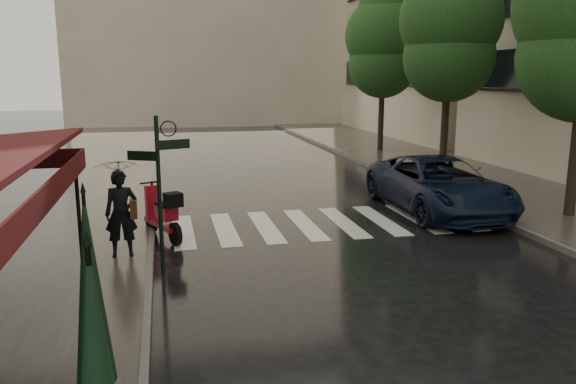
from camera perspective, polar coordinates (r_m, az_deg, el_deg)
name	(u,v)px	position (r m, az deg, el deg)	size (l,w,h in m)	color
ground	(245,334)	(8.75, -4.35, -14.23)	(120.00, 120.00, 0.00)	black
sidewalk_near	(62,189)	(20.44, -21.95, 0.26)	(6.00, 60.00, 0.12)	#38332D
sidewalk_far	(459,173)	(23.11, 17.01, 1.85)	(5.50, 60.00, 0.12)	#38332D
curb_near	(155,185)	(20.15, -13.38, 0.69)	(0.12, 60.00, 0.16)	#595651
curb_far	(393,175)	(21.87, 10.61, 1.66)	(0.12, 60.00, 0.16)	#595651
crosswalk	(324,223)	(14.87, 3.70, -3.17)	(7.85, 3.20, 0.01)	silver
signpost	(159,182)	(10.98, -12.95, 0.97)	(1.17, 0.29, 3.10)	black
tree_mid	(450,27)	(22.51, 16.16, 15.80)	(3.80, 3.80, 8.34)	black
tree_far	(384,42)	(28.92, 9.68, 14.81)	(3.80, 3.80, 8.16)	black
pedestrian_with_umbrella	(119,177)	(11.95, -16.78, 1.49)	(1.13, 1.15, 2.54)	black
scooter	(163,215)	(13.60, -12.55, -2.28)	(1.00, 1.84, 1.29)	black
parked_car	(438,185)	(16.53, 15.03, 0.71)	(2.58, 5.60, 1.56)	black
parasol_front	(90,289)	(6.77, -19.44, -9.24)	(0.45, 0.45, 2.53)	black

